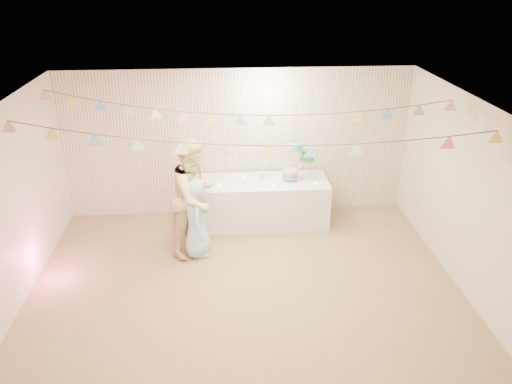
{
  "coord_description": "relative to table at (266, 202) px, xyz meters",
  "views": [
    {
      "loc": [
        -0.28,
        -5.72,
        4.17
      ],
      "look_at": [
        0.2,
        0.8,
        1.15
      ],
      "focal_mm": 35.0,
      "sensor_mm": 36.0,
      "label": 1
    }
  ],
  "objects": [
    {
      "name": "person_adult_b",
      "position": [
        -1.16,
        -0.83,
        0.53
      ],
      "size": [
        1.09,
        1.14,
        1.86
      ],
      "primitive_type": "imported",
      "rotation": [
        0.0,
        0.0,
        0.96
      ],
      "color": "beige",
      "rests_on": "floor"
    },
    {
      "name": "cake_top_tier",
      "position": [
        0.49,
        0.02,
        0.98
      ],
      "size": [
        0.25,
        0.25,
        0.19
      ],
      "primitive_type": null,
      "color": "#3FADC7",
      "rests_on": "cake_stand"
    },
    {
      "name": "tealight_2",
      "position": [
        0.1,
        -0.22,
        0.41
      ],
      "size": [
        0.04,
        0.04,
        0.03
      ],
      "primitive_type": "cylinder",
      "color": "#FFD88C",
      "rests_on": "table"
    },
    {
      "name": "left_wall",
      "position": [
        -3.46,
        -2.02,
        0.9
      ],
      "size": [
        5.0,
        5.0,
        0.0
      ],
      "primitive_type": "plane",
      "color": "white",
      "rests_on": "ground"
    },
    {
      "name": "front_wall",
      "position": [
        -0.46,
        -4.52,
        0.9
      ],
      "size": [
        6.0,
        6.0,
        0.0
      ],
      "primitive_type": "plane",
      "color": "white",
      "rests_on": "ground"
    },
    {
      "name": "person_adult_a",
      "position": [
        -1.2,
        -0.69,
        0.48
      ],
      "size": [
        0.68,
        0.76,
        1.76
      ],
      "primitive_type": "imported",
      "rotation": [
        0.0,
        0.0,
        1.07
      ],
      "color": "#E49277",
      "rests_on": "floor"
    },
    {
      "name": "tealight_0",
      "position": [
        -0.8,
        -0.15,
        0.41
      ],
      "size": [
        0.04,
        0.04,
        0.03
      ],
      "primitive_type": "cylinder",
      "color": "#FFD88C",
      "rests_on": "table"
    },
    {
      "name": "cake_middle",
      "position": [
        0.73,
        0.14,
        0.71
      ],
      "size": [
        0.27,
        0.27,
        0.22
      ],
      "primitive_type": null,
      "color": "#1B7C2A",
      "rests_on": "cake_stand"
    },
    {
      "name": "tealight_4",
      "position": [
        0.82,
        -0.18,
        0.41
      ],
      "size": [
        0.04,
        0.04,
        0.03
      ],
      "primitive_type": "cylinder",
      "color": "#FFD88C",
      "rests_on": "table"
    },
    {
      "name": "table",
      "position": [
        0.0,
        0.0,
        0.0
      ],
      "size": [
        2.11,
        0.84,
        0.79
      ],
      "primitive_type": "cube",
      "color": "silver",
      "rests_on": "floor"
    },
    {
      "name": "ceiling",
      "position": [
        -0.46,
        -2.02,
        2.2
      ],
      "size": [
        6.0,
        6.0,
        0.0
      ],
      "primitive_type": "plane",
      "color": "white",
      "rests_on": "ground"
    },
    {
      "name": "tealight_3",
      "position": [
        0.35,
        0.22,
        0.41
      ],
      "size": [
        0.04,
        0.04,
        0.03
      ],
      "primitive_type": "cylinder",
      "color": "#FFD88C",
      "rests_on": "table"
    },
    {
      "name": "cake_stand",
      "position": [
        0.55,
        0.05,
        0.69
      ],
      "size": [
        0.6,
        0.35,
        0.67
      ],
      "primitive_type": null,
      "color": "silver",
      "rests_on": "table"
    },
    {
      "name": "person_child",
      "position": [
        -1.15,
        -0.97,
        0.24
      ],
      "size": [
        0.44,
        0.65,
        1.28
      ],
      "primitive_type": "imported",
      "rotation": [
        0.0,
        0.0,
        1.63
      ],
      "color": "#A0BAE3",
      "rests_on": "floor"
    },
    {
      "name": "floor",
      "position": [
        -0.46,
        -2.02,
        -0.4
      ],
      "size": [
        6.0,
        6.0,
        0.0
      ],
      "primitive_type": "plane",
      "color": "olive",
      "rests_on": "ground"
    },
    {
      "name": "back_wall",
      "position": [
        -0.46,
        0.48,
        0.9
      ],
      "size": [
        6.0,
        6.0,
        0.0
      ],
      "primitive_type": "plane",
      "color": "white",
      "rests_on": "ground"
    },
    {
      "name": "platter",
      "position": [
        -0.64,
        -0.05,
        0.36
      ],
      "size": [
        0.36,
        0.36,
        0.02
      ],
      "primitive_type": "cylinder",
      "color": "white",
      "rests_on": "table"
    },
    {
      "name": "bunting_back",
      "position": [
        -0.46,
        -0.92,
        1.95
      ],
      "size": [
        5.6,
        1.1,
        0.4
      ],
      "primitive_type": null,
      "color": "pink",
      "rests_on": "ceiling"
    },
    {
      "name": "right_wall",
      "position": [
        2.54,
        -2.02,
        0.9
      ],
      "size": [
        5.0,
        5.0,
        0.0
      ],
      "primitive_type": "plane",
      "color": "white",
      "rests_on": "ground"
    },
    {
      "name": "posy",
      "position": [
        -0.07,
        0.05,
        0.43
      ],
      "size": [
        0.12,
        0.12,
        0.14
      ],
      "primitive_type": null,
      "color": "white",
      "rests_on": "table"
    },
    {
      "name": "bunting_front",
      "position": [
        -0.46,
        -2.22,
        1.92
      ],
      "size": [
        5.6,
        0.9,
        0.36
      ],
      "primitive_type": null,
      "color": "#72A5E5",
      "rests_on": "ceiling"
    },
    {
      "name": "tealight_1",
      "position": [
        -0.35,
        0.18,
        0.41
      ],
      "size": [
        0.04,
        0.04,
        0.03
      ],
      "primitive_type": "cylinder",
      "color": "#FFD88C",
      "rests_on": "table"
    },
    {
      "name": "cake_bottom",
      "position": [
        0.4,
        -0.01,
        0.44
      ],
      "size": [
        0.31,
        0.31,
        0.15
      ],
      "primitive_type": null,
      "color": "teal",
      "rests_on": "cake_stand"
    }
  ]
}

